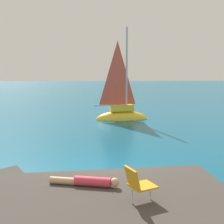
# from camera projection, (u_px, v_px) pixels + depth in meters

# --- Properties ---
(ground_plane) EXTENTS (160.00, 160.00, 0.00)m
(ground_plane) POSITION_uv_depth(u_px,v_px,m) (102.00, 173.00, 10.24)
(ground_plane) COLOR #0F5675
(shore_ledge) EXTENTS (6.89, 4.15, 0.75)m
(shore_ledge) POSITION_uv_depth(u_px,v_px,m) (92.00, 214.00, 6.61)
(shore_ledge) COLOR #423D38
(shore_ledge) RESTS_ON ground
(boulder_seaward) EXTENTS (1.75, 1.90, 0.97)m
(boulder_seaward) POSITION_uv_depth(u_px,v_px,m) (6.00, 190.00, 8.84)
(boulder_seaward) COLOR #3E3F39
(boulder_seaward) RESTS_ON ground
(boulder_inland) EXTENTS (1.83, 2.05, 1.03)m
(boulder_inland) POSITION_uv_depth(u_px,v_px,m) (185.00, 195.00, 8.46)
(boulder_inland) COLOR #3B3D34
(boulder_inland) RESTS_ON ground
(sailboat_near) EXTENTS (3.92, 1.68, 7.15)m
(sailboat_near) POSITION_uv_depth(u_px,v_px,m) (121.00, 114.00, 21.12)
(sailboat_near) COLOR yellow
(sailboat_near) RESTS_ON ground
(person_sunbather) EXTENTS (1.73, 0.60, 0.25)m
(person_sunbather) POSITION_uv_depth(u_px,v_px,m) (88.00, 181.00, 7.24)
(person_sunbather) COLOR #DB384C
(person_sunbather) RESTS_ON shore_ledge
(beach_chair) EXTENTS (0.73, 0.67, 0.80)m
(beach_chair) POSITION_uv_depth(u_px,v_px,m) (138.00, 183.00, 6.30)
(beach_chair) COLOR orange
(beach_chair) RESTS_ON shore_ledge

